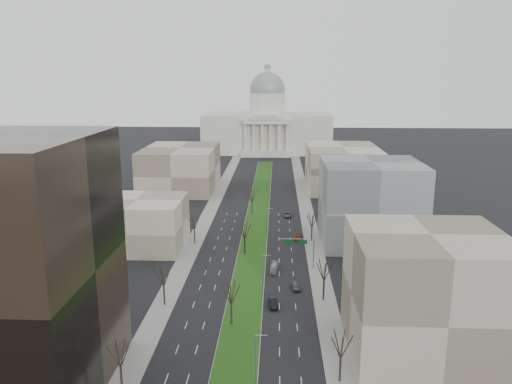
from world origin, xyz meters
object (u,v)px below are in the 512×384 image
(car_red, at_px, (298,237))
(box_van, at_px, (274,267))
(car_grey_near, at_px, (295,286))
(car_black, at_px, (273,302))
(car_grey_far, at_px, (288,215))

(car_red, height_order, box_van, box_van)
(box_van, bearing_deg, car_red, 78.45)
(car_grey_near, xyz_separation_m, box_van, (-5.03, 10.94, 0.13))
(car_black, bearing_deg, car_red, 74.70)
(car_red, bearing_deg, car_black, -93.97)
(car_grey_far, bearing_deg, car_black, -91.40)
(car_red, relative_size, box_van, 0.75)
(car_grey_near, relative_size, box_van, 0.70)
(car_grey_near, height_order, car_black, car_black)
(car_grey_near, distance_m, box_van, 12.05)
(car_red, distance_m, box_van, 25.73)
(car_grey_far, bearing_deg, box_van, -92.78)
(car_grey_far, xyz_separation_m, box_van, (-4.37, -49.57, 0.17))
(box_van, bearing_deg, car_black, -85.96)
(car_black, height_order, box_van, box_van)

